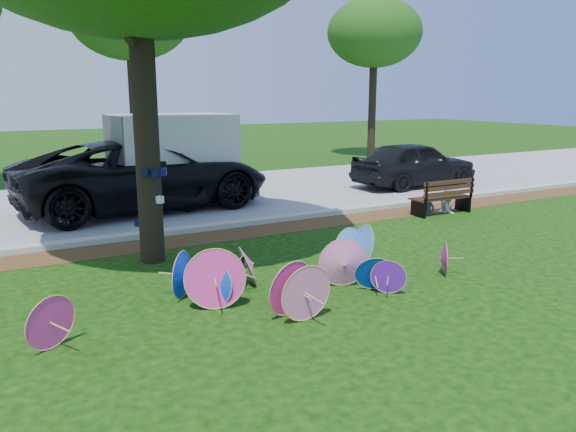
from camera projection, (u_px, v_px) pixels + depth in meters
name	position (u px, v px, depth m)	size (l,w,h in m)	color
ground	(324.00, 304.00, 8.29)	(90.00, 90.00, 0.00)	black
mulch_strip	(212.00, 237.00, 12.14)	(90.00, 1.00, 0.01)	#472D16
curb	(201.00, 228.00, 12.72)	(90.00, 0.30, 0.12)	#B7B5AD
street	(151.00, 200.00, 16.29)	(90.00, 8.00, 0.01)	gray
parasol_pile	(286.00, 272.00, 8.55)	(6.81, 2.18, 0.91)	#D568A1
black_van	(145.00, 175.00, 14.91)	(3.08, 6.68, 1.86)	black
dark_pickup	(414.00, 164.00, 18.62)	(1.77, 4.40, 1.50)	black
cargo_trailer	(173.00, 155.00, 15.30)	(3.13, 1.98, 2.79)	silver
park_bench	(440.00, 196.00, 14.43)	(1.72, 0.66, 0.90)	black
person_left	(429.00, 195.00, 14.30)	(0.38, 0.25, 1.04)	#3A3C4F
person_right	(449.00, 189.00, 14.61)	(0.60, 0.47, 1.23)	silver
bg_trees	(177.00, 18.00, 20.78)	(22.15, 6.26, 7.40)	black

